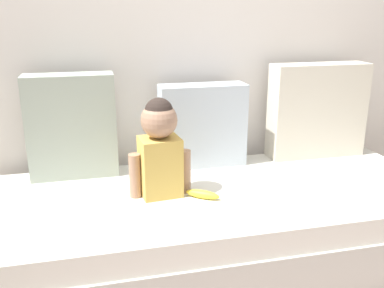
% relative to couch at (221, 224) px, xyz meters
% --- Properties ---
extents(ground_plane, '(12.00, 12.00, 0.00)m').
position_rel_couch_xyz_m(ground_plane, '(0.00, 0.00, -0.19)').
color(ground_plane, brown).
extents(back_wall, '(5.49, 0.10, 2.47)m').
position_rel_couch_xyz_m(back_wall, '(0.00, 0.61, 1.05)').
color(back_wall, silver).
rests_on(back_wall, ground).
extents(couch, '(2.29, 0.95, 0.38)m').
position_rel_couch_xyz_m(couch, '(0.00, 0.00, 0.00)').
color(couch, beige).
rests_on(couch, ground).
extents(throw_pillow_left, '(0.45, 0.16, 0.55)m').
position_rel_couch_xyz_m(throw_pillow_left, '(-0.71, 0.38, 0.46)').
color(throw_pillow_left, '#99A393').
rests_on(throw_pillow_left, couch).
extents(throw_pillow_center, '(0.48, 0.16, 0.46)m').
position_rel_couch_xyz_m(throw_pillow_center, '(0.00, 0.38, 0.42)').
color(throw_pillow_center, '#B2BCC6').
rests_on(throw_pillow_center, couch).
extents(throw_pillow_right, '(0.58, 0.16, 0.56)m').
position_rel_couch_xyz_m(throw_pillow_right, '(0.71, 0.38, 0.47)').
color(throw_pillow_right, beige).
rests_on(throw_pillow_right, couch).
extents(toddler, '(0.30, 0.18, 0.48)m').
position_rel_couch_xyz_m(toddler, '(-0.30, 0.02, 0.44)').
color(toddler, gold).
rests_on(toddler, couch).
extents(banana, '(0.16, 0.13, 0.04)m').
position_rel_couch_xyz_m(banana, '(-0.12, -0.08, 0.21)').
color(banana, yellow).
rests_on(banana, couch).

